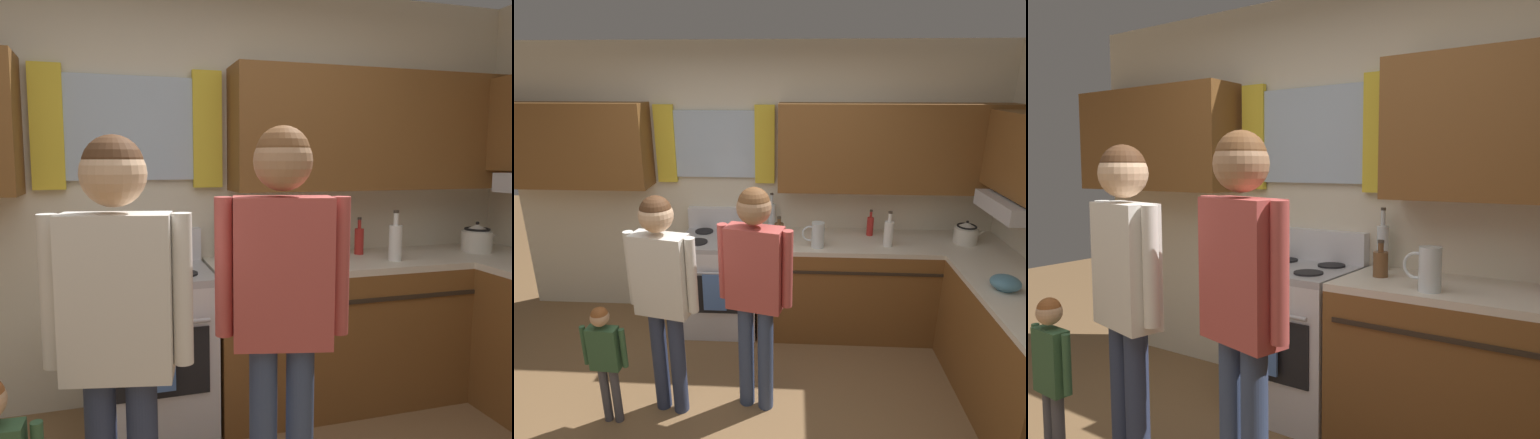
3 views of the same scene
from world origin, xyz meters
TOP-DOWN VIEW (x-y plane):
  - back_wall_unit at (0.04, 1.81)m, footprint 4.60×0.42m
  - kitchen_counter_run at (1.51, 1.15)m, footprint 2.19×2.00m
  - stove_oven at (-0.25, 1.54)m, footprint 0.68×0.67m
  - bottle_milk_white at (1.24, 1.42)m, footprint 0.08×0.08m
  - bottle_squat_brown at (0.29, 1.55)m, footprint 0.08×0.08m
  - bottle_tall_clear at (0.22, 1.76)m, footprint 0.07×0.07m
  - bottle_sauce_red at (1.13, 1.68)m, footprint 0.06×0.06m
  - stovetop_kettle at (1.94, 1.53)m, footprint 0.27×0.20m
  - water_pitcher at (0.63, 1.36)m, footprint 0.19×0.11m
  - adult_holding_child at (-0.43, 0.41)m, footprint 0.49×0.23m
  - adult_in_plaid at (0.17, 0.48)m, footprint 0.50×0.24m

SIDE VIEW (x-z plane):
  - kitchen_counter_run at x=1.51m, z-range 0.00..0.90m
  - stove_oven at x=-0.25m, z-range -0.08..1.02m
  - bottle_squat_brown at x=0.29m, z-range 0.87..1.08m
  - bottle_sauce_red at x=1.13m, z-range 0.87..1.12m
  - stovetop_kettle at x=1.94m, z-range 0.89..1.10m
  - adult_holding_child at x=-0.43m, z-range 0.21..1.81m
  - water_pitcher at x=0.63m, z-range 0.90..1.12m
  - bottle_milk_white at x=1.24m, z-range 0.86..1.18m
  - adult_in_plaid at x=0.17m, z-range 0.21..1.86m
  - bottle_tall_clear at x=0.22m, z-range 0.86..1.22m
  - back_wall_unit at x=0.04m, z-range 0.17..2.77m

